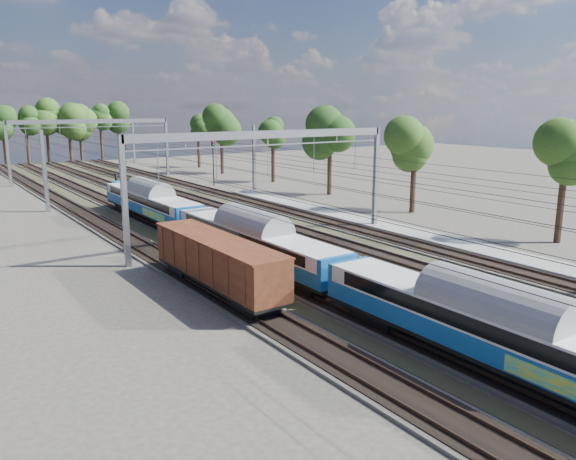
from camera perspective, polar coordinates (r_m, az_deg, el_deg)
track_bed at (r=58.13m, az=-9.98°, el=1.63°), size 21.00×130.00×0.34m
platform at (r=45.94m, az=17.73°, el=-1.58°), size 3.00×70.00×0.30m
catenary at (r=64.49m, az=-12.81°, el=8.21°), size 25.65×130.00×9.00m
tree_belt at (r=105.25m, az=-18.47°, el=10.33°), size 38.73×101.69×12.06m
emu_train at (r=37.81m, az=-3.26°, el=-0.56°), size 2.69×56.99×3.93m
freight_boxcar at (r=33.24m, az=-7.21°, el=-3.13°), size 2.56×12.34×3.18m
worker at (r=80.87m, az=-17.06°, el=4.89°), size 0.57×0.77×1.94m
signal_near at (r=73.70m, az=-16.21°, el=6.66°), size 0.40×0.37×6.36m
signal_far at (r=78.84m, az=-7.61°, el=7.34°), size 0.40×0.37×6.27m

